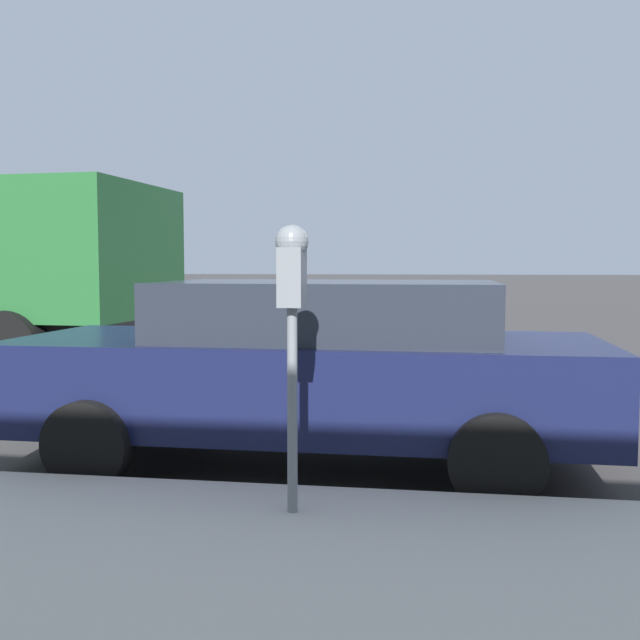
{
  "coord_description": "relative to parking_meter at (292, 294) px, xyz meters",
  "views": [
    {
      "loc": [
        -6.92,
        -0.9,
        1.6
      ],
      "look_at": [
        -2.17,
        -0.16,
        1.24
      ],
      "focal_mm": 42.0,
      "sensor_mm": 36.0,
      "label": 1
    }
  ],
  "objects": [
    {
      "name": "car_navy",
      "position": [
        1.63,
        0.16,
        -0.65
      ],
      "size": [
        2.04,
        4.6,
        1.47
      ],
      "rotation": [
        0.0,
        0.0,
        -0.01
      ],
      "color": "#14193D",
      "rests_on": "ground_plane"
    },
    {
      "name": "ground_plane",
      "position": [
        2.72,
        0.08,
        -1.43
      ],
      "size": [
        220.0,
        220.0,
        0.0
      ],
      "primitive_type": "plane",
      "color": "#3D3A3A"
    },
    {
      "name": "parking_meter",
      "position": [
        0.0,
        0.0,
        0.0
      ],
      "size": [
        0.21,
        0.19,
        1.67
      ],
      "color": "gray",
      "rests_on": "sidewalk"
    }
  ]
}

